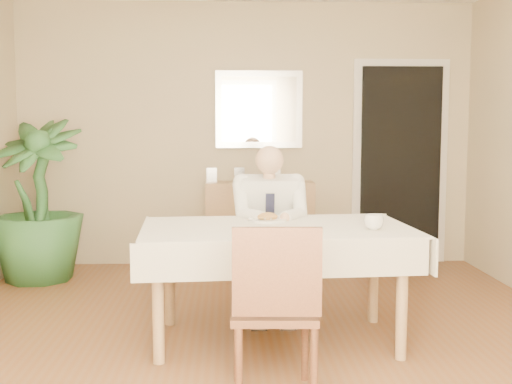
{
  "coord_description": "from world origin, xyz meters",
  "views": [
    {
      "loc": [
        -0.19,
        -3.92,
        1.4
      ],
      "look_at": [
        0.0,
        0.35,
        0.95
      ],
      "focal_mm": 45.0,
      "sensor_mm": 36.0,
      "label": 1
    }
  ],
  "objects_px": {
    "chair_far": "(268,240)",
    "seated_man": "(270,222)",
    "chair_near": "(275,303)",
    "potted_palm": "(37,200)",
    "dining_table": "(276,239)",
    "sideboard": "(260,224)",
    "coffee_mug": "(374,222)"
  },
  "relations": [
    {
      "from": "chair_near",
      "to": "potted_palm",
      "type": "distance_m",
      "value": 3.3
    },
    {
      "from": "chair_near",
      "to": "coffee_mug",
      "type": "relative_size",
      "value": 7.68
    },
    {
      "from": "chair_near",
      "to": "coffee_mug",
      "type": "xyz_separation_m",
      "value": [
        0.67,
        0.77,
        0.29
      ]
    },
    {
      "from": "chair_far",
      "to": "coffee_mug",
      "type": "distance_m",
      "value": 1.23
    },
    {
      "from": "sideboard",
      "to": "chair_near",
      "type": "bearing_deg",
      "value": -91.03
    },
    {
      "from": "chair_far",
      "to": "chair_near",
      "type": "height_order",
      "value": "chair_near"
    },
    {
      "from": "seated_man",
      "to": "dining_table",
      "type": "bearing_deg",
      "value": -90.0
    },
    {
      "from": "seated_man",
      "to": "potted_palm",
      "type": "distance_m",
      "value": 2.32
    },
    {
      "from": "chair_near",
      "to": "sideboard",
      "type": "bearing_deg",
      "value": 91.03
    },
    {
      "from": "coffee_mug",
      "to": "sideboard",
      "type": "xyz_separation_m",
      "value": [
        -0.59,
        2.36,
        -0.38
      ]
    },
    {
      "from": "dining_table",
      "to": "coffee_mug",
      "type": "height_order",
      "value": "coffee_mug"
    },
    {
      "from": "chair_far",
      "to": "dining_table",
      "type": "bearing_deg",
      "value": -87.77
    },
    {
      "from": "chair_far",
      "to": "seated_man",
      "type": "relative_size",
      "value": 0.72
    },
    {
      "from": "chair_near",
      "to": "potted_palm",
      "type": "xyz_separation_m",
      "value": [
        -1.94,
        2.66,
        0.21
      ]
    },
    {
      "from": "dining_table",
      "to": "chair_far",
      "type": "bearing_deg",
      "value": 86.36
    },
    {
      "from": "coffee_mug",
      "to": "chair_near",
      "type": "bearing_deg",
      "value": -131.06
    },
    {
      "from": "sideboard",
      "to": "coffee_mug",
      "type": "bearing_deg",
      "value": -75.56
    },
    {
      "from": "coffee_mug",
      "to": "potted_palm",
      "type": "height_order",
      "value": "potted_palm"
    },
    {
      "from": "chair_near",
      "to": "potted_palm",
      "type": "relative_size",
      "value": 0.63
    },
    {
      "from": "chair_near",
      "to": "coffee_mug",
      "type": "height_order",
      "value": "chair_near"
    },
    {
      "from": "dining_table",
      "to": "chair_near",
      "type": "bearing_deg",
      "value": -98.36
    },
    {
      "from": "dining_table",
      "to": "coffee_mug",
      "type": "distance_m",
      "value": 0.63
    },
    {
      "from": "seated_man",
      "to": "coffee_mug",
      "type": "relative_size",
      "value": 10.47
    },
    {
      "from": "chair_near",
      "to": "seated_man",
      "type": "bearing_deg",
      "value": 89.62
    },
    {
      "from": "dining_table",
      "to": "seated_man",
      "type": "relative_size",
      "value": 1.43
    },
    {
      "from": "seated_man",
      "to": "potted_palm",
      "type": "height_order",
      "value": "potted_palm"
    },
    {
      "from": "chair_near",
      "to": "sideboard",
      "type": "distance_m",
      "value": 3.12
    },
    {
      "from": "dining_table",
      "to": "coffee_mug",
      "type": "xyz_separation_m",
      "value": [
        0.59,
        -0.16,
        0.13
      ]
    },
    {
      "from": "potted_palm",
      "to": "seated_man",
      "type": "bearing_deg",
      "value": -29.4
    },
    {
      "from": "coffee_mug",
      "to": "potted_palm",
      "type": "bearing_deg",
      "value": 144.08
    },
    {
      "from": "chair_far",
      "to": "potted_palm",
      "type": "distance_m",
      "value": 2.2
    },
    {
      "from": "dining_table",
      "to": "chair_far",
      "type": "relative_size",
      "value": 1.97
    }
  ]
}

